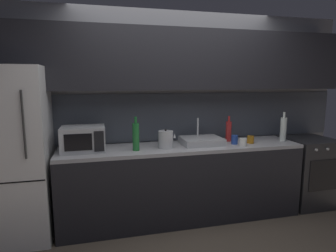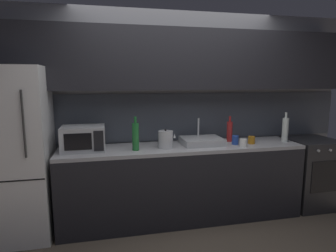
# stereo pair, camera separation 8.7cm
# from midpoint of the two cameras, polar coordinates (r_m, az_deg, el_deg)

# --- Properties ---
(back_wall) EXTENTS (4.58, 0.44, 2.50)m
(back_wall) POSITION_cam_midpoint_polar(r_m,az_deg,el_deg) (3.57, 0.92, 7.31)
(back_wall) COLOR slate
(back_wall) RESTS_ON ground
(counter_run) EXTENTS (2.84, 0.60, 0.90)m
(counter_run) POSITION_cam_midpoint_polar(r_m,az_deg,el_deg) (3.50, 2.15, -11.16)
(counter_run) COLOR black
(counter_run) RESTS_ON ground
(refrigerator) EXTENTS (0.68, 0.69, 1.80)m
(refrigerator) POSITION_cam_midpoint_polar(r_m,az_deg,el_deg) (3.36, -28.91, -5.11)
(refrigerator) COLOR white
(refrigerator) RESTS_ON ground
(oven_range) EXTENTS (0.60, 0.62, 0.90)m
(oven_range) POSITION_cam_midpoint_polar(r_m,az_deg,el_deg) (4.31, 25.53, -8.14)
(oven_range) COLOR #232326
(oven_range) RESTS_ON ground
(microwave) EXTENTS (0.46, 0.35, 0.27)m
(microwave) POSITION_cam_midpoint_polar(r_m,az_deg,el_deg) (3.24, -17.30, -2.47)
(microwave) COLOR #A8AAAF
(microwave) RESTS_ON counter_run
(sink_basin) EXTENTS (0.48, 0.38, 0.30)m
(sink_basin) POSITION_cam_midpoint_polar(r_m,az_deg,el_deg) (3.46, 5.95, -2.95)
(sink_basin) COLOR #ADAFB5
(sink_basin) RESTS_ON counter_run
(kettle) EXTENTS (0.20, 0.17, 0.22)m
(kettle) POSITION_cam_midpoint_polar(r_m,az_deg,el_deg) (3.24, -1.22, -2.70)
(kettle) COLOR #B7BABF
(kettle) RESTS_ON counter_run
(wine_bottle_green) EXTENTS (0.07, 0.07, 0.37)m
(wine_bottle_green) POSITION_cam_midpoint_polar(r_m,az_deg,el_deg) (3.14, -7.22, -2.05)
(wine_bottle_green) COLOR #1E6B2D
(wine_bottle_green) RESTS_ON counter_run
(wine_bottle_clear) EXTENTS (0.08, 0.08, 0.37)m
(wine_bottle_clear) POSITION_cam_midpoint_polar(r_m,az_deg,el_deg) (3.87, 21.42, -0.53)
(wine_bottle_clear) COLOR silver
(wine_bottle_clear) RESTS_ON counter_run
(wine_bottle_red) EXTENTS (0.07, 0.07, 0.32)m
(wine_bottle_red) POSITION_cam_midpoint_polar(r_m,az_deg,el_deg) (3.66, 11.33, -0.96)
(wine_bottle_red) COLOR #A82323
(wine_bottle_red) RESTS_ON counter_run
(mug_amber) EXTENTS (0.08, 0.08, 0.09)m
(mug_amber) POSITION_cam_midpoint_polar(r_m,az_deg,el_deg) (3.62, 15.47, -2.62)
(mug_amber) COLOR #B27019
(mug_amber) RESTS_ON counter_run
(mug_white) EXTENTS (0.08, 0.08, 0.09)m
(mug_white) POSITION_cam_midpoint_polar(r_m,az_deg,el_deg) (3.43, 14.01, -3.22)
(mug_white) COLOR silver
(mug_white) RESTS_ON counter_run
(mug_blue) EXTENTS (0.08, 0.08, 0.11)m
(mug_blue) POSITION_cam_midpoint_polar(r_m,az_deg,el_deg) (3.53, 12.46, -2.69)
(mug_blue) COLOR #234299
(mug_blue) RESTS_ON counter_run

